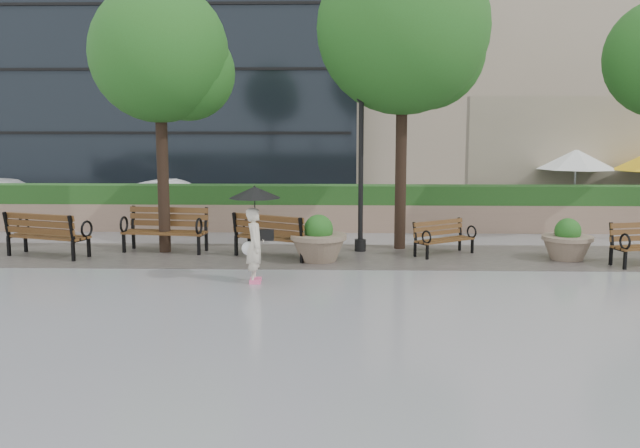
{
  "coord_description": "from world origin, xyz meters",
  "views": [
    {
      "loc": [
        0.35,
        -13.73,
        3.2
      ],
      "look_at": [
        -0.08,
        0.77,
        1.1
      ],
      "focal_mm": 40.0,
      "sensor_mm": 36.0,
      "label": 1
    }
  ],
  "objects_px": {
    "bench_1": "(165,239)",
    "planter_right": "(567,244)",
    "car_right": "(173,198)",
    "car_left": "(7,198)",
    "bench_2": "(274,245)",
    "lamppost": "(361,183)",
    "planter_left": "(319,243)",
    "bench_0": "(48,244)",
    "pedestrian": "(255,225)",
    "bench_3": "(444,245)"
  },
  "relations": [
    {
      "from": "bench_0",
      "to": "planter_right",
      "type": "distance_m",
      "value": 12.21
    },
    {
      "from": "bench_1",
      "to": "bench_2",
      "type": "xyz_separation_m",
      "value": [
        2.75,
        -0.64,
        -0.01
      ]
    },
    {
      "from": "car_right",
      "to": "bench_3",
      "type": "bearing_deg",
      "value": -121.61
    },
    {
      "from": "bench_1",
      "to": "car_left",
      "type": "distance_m",
      "value": 9.24
    },
    {
      "from": "bench_2",
      "to": "car_right",
      "type": "distance_m",
      "value": 8.58
    },
    {
      "from": "car_left",
      "to": "pedestrian",
      "type": "relative_size",
      "value": 2.35
    },
    {
      "from": "planter_right",
      "to": "bench_1",
      "type": "bearing_deg",
      "value": 175.8
    },
    {
      "from": "bench_0",
      "to": "pedestrian",
      "type": "height_order",
      "value": "pedestrian"
    },
    {
      "from": "bench_0",
      "to": "planter_left",
      "type": "relative_size",
      "value": 1.63
    },
    {
      "from": "planter_right",
      "to": "car_right",
      "type": "xyz_separation_m",
      "value": [
        -11.0,
        7.55,
        0.23
      ]
    },
    {
      "from": "car_right",
      "to": "lamppost",
      "type": "bearing_deg",
      "value": -127.68
    },
    {
      "from": "bench_0",
      "to": "car_left",
      "type": "xyz_separation_m",
      "value": [
        -4.21,
        6.9,
        0.34
      ]
    },
    {
      "from": "lamppost",
      "to": "car_right",
      "type": "height_order",
      "value": "lamppost"
    },
    {
      "from": "bench_0",
      "to": "pedestrian",
      "type": "relative_size",
      "value": 1.1
    },
    {
      "from": "bench_0",
      "to": "bench_2",
      "type": "distance_m",
      "value": 5.38
    },
    {
      "from": "bench_2",
      "to": "lamppost",
      "type": "xyz_separation_m",
      "value": [
        2.05,
        0.88,
        1.39
      ]
    },
    {
      "from": "lamppost",
      "to": "car_right",
      "type": "relative_size",
      "value": 1.05
    },
    {
      "from": "bench_0",
      "to": "car_left",
      "type": "height_order",
      "value": "car_left"
    },
    {
      "from": "bench_1",
      "to": "planter_right",
      "type": "xyz_separation_m",
      "value": [
        9.58,
        -0.7,
        0.06
      ]
    },
    {
      "from": "lamppost",
      "to": "bench_1",
      "type": "bearing_deg",
      "value": -177.16
    },
    {
      "from": "bench_0",
      "to": "bench_3",
      "type": "height_order",
      "value": "bench_0"
    },
    {
      "from": "planter_left",
      "to": "bench_0",
      "type": "bearing_deg",
      "value": 176.89
    },
    {
      "from": "bench_0",
      "to": "pedestrian",
      "type": "distance_m",
      "value": 5.88
    },
    {
      "from": "bench_3",
      "to": "planter_left",
      "type": "relative_size",
      "value": 1.24
    },
    {
      "from": "bench_1",
      "to": "planter_right",
      "type": "height_order",
      "value": "bench_1"
    },
    {
      "from": "bench_0",
      "to": "pedestrian",
      "type": "xyz_separation_m",
      "value": [
        5.24,
        -2.53,
        0.85
      ]
    },
    {
      "from": "planter_right",
      "to": "car_left",
      "type": "bearing_deg",
      "value": 157.21
    },
    {
      "from": "bench_1",
      "to": "planter_left",
      "type": "xyz_separation_m",
      "value": [
        3.81,
        -1.06,
        0.1
      ]
    },
    {
      "from": "bench_0",
      "to": "lamppost",
      "type": "height_order",
      "value": "lamppost"
    },
    {
      "from": "bench_1",
      "to": "planter_left",
      "type": "distance_m",
      "value": 3.95
    },
    {
      "from": "car_right",
      "to": "bench_0",
      "type": "bearing_deg",
      "value": 179.92
    },
    {
      "from": "bench_0",
      "to": "lamppost",
      "type": "relative_size",
      "value": 0.55
    },
    {
      "from": "car_right",
      "to": "car_left",
      "type": "bearing_deg",
      "value": 105.84
    },
    {
      "from": "bench_0",
      "to": "planter_left",
      "type": "height_order",
      "value": "planter_left"
    },
    {
      "from": "bench_0",
      "to": "car_left",
      "type": "relative_size",
      "value": 0.47
    },
    {
      "from": "bench_3",
      "to": "lamppost",
      "type": "relative_size",
      "value": 0.41
    },
    {
      "from": "bench_2",
      "to": "lamppost",
      "type": "distance_m",
      "value": 2.63
    },
    {
      "from": "car_right",
      "to": "pedestrian",
      "type": "distance_m",
      "value": 10.87
    },
    {
      "from": "car_left",
      "to": "bench_1",
      "type": "bearing_deg",
      "value": -134.03
    },
    {
      "from": "planter_right",
      "to": "car_right",
      "type": "distance_m",
      "value": 13.34
    },
    {
      "from": "lamppost",
      "to": "car_left",
      "type": "height_order",
      "value": "lamppost"
    },
    {
      "from": "planter_right",
      "to": "lamppost",
      "type": "relative_size",
      "value": 0.3
    },
    {
      "from": "planter_left",
      "to": "car_left",
      "type": "relative_size",
      "value": 0.29
    },
    {
      "from": "pedestrian",
      "to": "planter_right",
      "type": "bearing_deg",
      "value": -72.75
    },
    {
      "from": "bench_0",
      "to": "car_right",
      "type": "distance_m",
      "value": 7.65
    },
    {
      "from": "bench_0",
      "to": "planter_left",
      "type": "distance_m",
      "value": 6.45
    },
    {
      "from": "planter_left",
      "to": "planter_right",
      "type": "height_order",
      "value": "planter_left"
    },
    {
      "from": "car_left",
      "to": "planter_left",
      "type": "bearing_deg",
      "value": -126.13
    },
    {
      "from": "bench_1",
      "to": "car_right",
      "type": "bearing_deg",
      "value": 109.7
    },
    {
      "from": "pedestrian",
      "to": "bench_3",
      "type": "bearing_deg",
      "value": -56.9
    }
  ]
}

